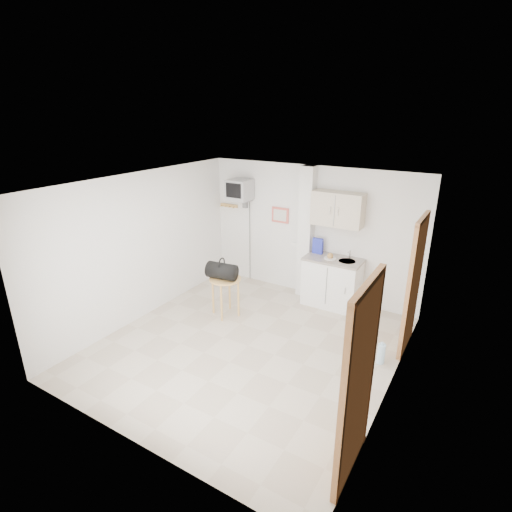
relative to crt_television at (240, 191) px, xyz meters
The scene contains 7 objects.
ground 3.15m from the crt_television, 54.36° to the right, with size 4.50×4.50×0.00m, color #C2B29C.
room_envelope 2.60m from the crt_television, 48.84° to the right, with size 4.24×4.54×2.55m.
kitchenette 2.32m from the crt_television, ahead, with size 1.03×0.58×2.10m.
crt_television is the anchor object (origin of this frame).
round_table 2.00m from the crt_television, 67.14° to the right, with size 0.55×0.55×0.70m.
duffel_bag 1.87m from the crt_television, 68.85° to the right, with size 0.54×0.34×0.38m.
water_bottle 4.02m from the crt_television, 23.00° to the right, with size 0.11×0.11×0.34m.
Camera 1 is at (2.84, -4.48, 3.44)m, focal length 28.00 mm.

